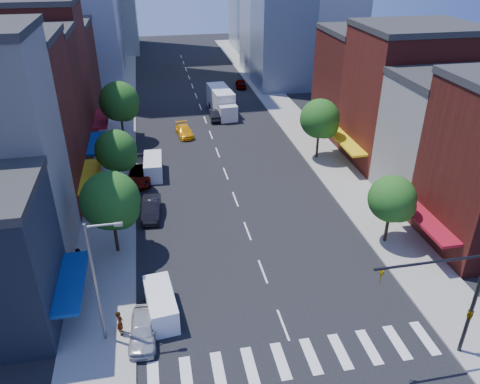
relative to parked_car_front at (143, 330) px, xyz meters
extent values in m
plane|color=black|center=(9.50, -0.64, -0.75)|extent=(220.00, 220.00, 0.00)
cube|color=gray|center=(-3.00, 39.36, -0.68)|extent=(5.00, 120.00, 0.15)
cube|color=gray|center=(22.00, 39.36, -0.68)|extent=(5.00, 120.00, 0.15)
cube|color=silver|center=(9.50, -3.64, -0.75)|extent=(19.00, 3.00, 0.01)
cube|color=#5D1A16|center=(-11.50, 19.86, 7.25)|extent=(12.00, 9.00, 16.00)
cube|color=#4C1613|center=(-11.50, 28.36, 6.75)|extent=(12.00, 8.00, 15.00)
cube|color=#5D1A16|center=(-11.50, 36.86, 7.75)|extent=(12.00, 9.00, 17.00)
cube|color=#4C1613|center=(-11.50, 46.36, 5.75)|extent=(12.00, 10.00, 13.00)
cube|color=beige|center=(30.50, 14.36, 5.25)|extent=(12.00, 8.00, 12.00)
cube|color=#5D1A16|center=(30.50, 23.36, 6.75)|extent=(12.00, 10.00, 15.00)
cube|color=#4C1613|center=(30.50, 33.36, 5.75)|extent=(12.00, 10.00, 13.00)
cylinder|color=black|center=(20.00, -5.14, 3.40)|extent=(0.24, 0.24, 8.00)
cylinder|color=black|center=(16.50, -5.14, 7.00)|extent=(7.00, 0.16, 0.16)
imported|color=gold|center=(13.50, -5.14, 6.40)|extent=(0.22, 0.18, 1.10)
imported|color=gold|center=(20.00, -5.14, 2.60)|extent=(0.48, 2.24, 0.90)
cylinder|color=slate|center=(-2.50, 0.36, 3.90)|extent=(0.20, 0.20, 9.00)
cylinder|color=slate|center=(-1.50, 0.36, 8.20)|extent=(2.00, 0.14, 0.14)
cube|color=slate|center=(-0.60, 0.36, 8.15)|extent=(0.50, 0.25, 0.18)
cylinder|color=black|center=(-2.00, 10.36, 1.36)|extent=(0.28, 0.28, 3.92)
sphere|color=#234E16|center=(-2.00, 10.36, 4.30)|extent=(4.80, 4.80, 4.80)
sphere|color=#234E16|center=(-1.40, 10.06, 3.60)|extent=(3.36, 3.36, 3.36)
cylinder|color=black|center=(-2.00, 21.36, 1.22)|extent=(0.28, 0.28, 3.64)
sphere|color=#234E16|center=(-2.00, 21.36, 3.95)|extent=(4.20, 4.20, 4.20)
sphere|color=#234E16|center=(-1.40, 21.06, 3.30)|extent=(2.94, 2.94, 2.94)
cylinder|color=black|center=(-2.00, 35.36, 1.50)|extent=(0.28, 0.28, 4.20)
sphere|color=#234E16|center=(-2.00, 35.36, 4.65)|extent=(5.00, 5.00, 5.00)
sphere|color=#234E16|center=(-1.40, 35.06, 3.90)|extent=(3.50, 3.50, 3.50)
cylinder|color=black|center=(21.00, 7.36, 1.08)|extent=(0.28, 0.28, 3.36)
sphere|color=#234E16|center=(21.00, 7.36, 3.60)|extent=(4.00, 4.00, 4.00)
sphere|color=#234E16|center=(21.60, 7.06, 3.00)|extent=(2.80, 2.80, 2.80)
cylinder|color=black|center=(21.00, 25.36, 1.36)|extent=(0.28, 0.28, 3.92)
sphere|color=#234E16|center=(21.00, 25.36, 4.30)|extent=(4.60, 4.60, 4.60)
sphere|color=#234E16|center=(21.60, 25.06, 3.60)|extent=(3.22, 3.22, 3.22)
imported|color=#A7A7AC|center=(0.00, 0.00, 0.00)|extent=(2.06, 4.53, 1.51)
imported|color=black|center=(1.01, 15.76, 0.04)|extent=(2.06, 4.93, 1.59)
imported|color=#999999|center=(0.00, 23.30, 0.02)|extent=(3.30, 5.88, 1.55)
imported|color=black|center=(0.00, 25.34, -0.03)|extent=(2.42, 5.16, 1.46)
cube|color=white|center=(1.30, 2.01, 0.22)|extent=(2.34, 4.80, 1.94)
cube|color=black|center=(1.49, 0.26, 0.49)|extent=(1.80, 1.10, 0.83)
cylinder|color=black|center=(0.64, 0.36, -0.43)|extent=(0.31, 0.72, 0.70)
cylinder|color=black|center=(2.30, 0.53, -0.43)|extent=(0.31, 0.72, 0.70)
cylinder|color=black|center=(0.30, 3.48, -0.43)|extent=(0.31, 0.72, 0.70)
cylinder|color=black|center=(1.96, 3.66, -0.43)|extent=(0.31, 0.72, 0.70)
cube|color=white|center=(1.51, 24.62, 0.27)|extent=(2.13, 4.95, 2.05)
cube|color=black|center=(1.44, 22.76, 0.56)|extent=(1.84, 1.04, 0.88)
cylinder|color=black|center=(0.57, 22.99, -0.41)|extent=(0.27, 0.75, 0.74)
cylinder|color=black|center=(2.33, 22.93, -0.41)|extent=(0.27, 0.75, 0.74)
cylinder|color=black|center=(0.70, 26.30, -0.41)|extent=(0.27, 0.75, 0.74)
cylinder|color=black|center=(2.45, 26.24, -0.41)|extent=(0.27, 0.75, 0.74)
imported|color=#FCA70D|center=(5.98, 35.76, -0.08)|extent=(2.36, 4.85, 1.36)
imported|color=black|center=(11.00, 41.37, 0.03)|extent=(1.84, 4.82, 1.57)
imported|color=#999999|center=(17.89, 56.79, -0.02)|extent=(2.25, 4.49, 1.47)
cube|color=silver|center=(12.31, 44.41, 1.08)|extent=(3.35, 7.64, 3.66)
cube|color=silver|center=(12.67, 40.08, 0.50)|extent=(2.68, 2.26, 2.29)
cylinder|color=black|center=(11.34, 40.89, -0.24)|extent=(0.43, 1.05, 1.03)
cylinder|color=black|center=(13.85, 41.09, -0.24)|extent=(0.43, 1.05, 1.03)
cylinder|color=black|center=(10.91, 46.02, -0.24)|extent=(0.43, 1.05, 1.03)
cylinder|color=black|center=(13.42, 46.23, -0.24)|extent=(0.43, 1.05, 1.03)
imported|color=#999999|center=(-1.44, 0.58, 0.34)|extent=(0.50, 0.72, 1.90)
imported|color=#999999|center=(-4.89, 8.46, 0.32)|extent=(0.93, 1.06, 1.84)
camera|label=1|loc=(1.94, -23.57, 22.90)|focal=35.00mm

